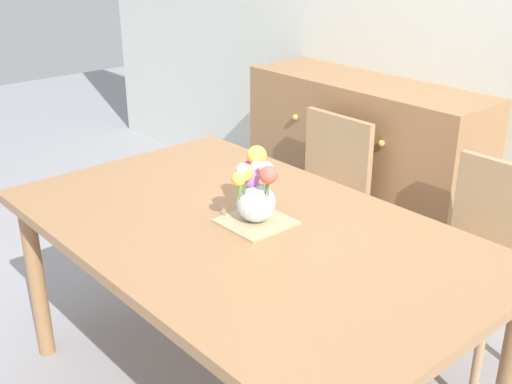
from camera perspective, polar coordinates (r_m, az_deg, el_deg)
The scene contains 7 objects.
back_wall at distance 3.32m, azimuth 21.19°, elevation 15.07°, with size 7.00×0.10×2.80m, color silver.
dining_table at distance 2.30m, azimuth -1.04°, elevation -4.82°, with size 1.80×1.10×0.78m.
chair_left at distance 3.24m, azimuth 5.88°, elevation 0.05°, with size 0.42×0.42×0.90m.
chair_right at distance 2.77m, azimuth 19.62°, elevation -5.43°, with size 0.42×0.42×0.90m.
dresser at distance 3.61m, azimuth 9.44°, elevation 2.05°, with size 1.40×0.47×1.00m.
placemat at distance 2.29m, azimuth 0.00°, elevation -2.68°, with size 0.23×0.23×0.01m, color tan.
flower_vase at distance 2.24m, azimuth -0.12°, elevation 0.36°, with size 0.21×0.21×0.26m.
Camera 1 is at (1.56, -1.31, 1.78)m, focal length 44.53 mm.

